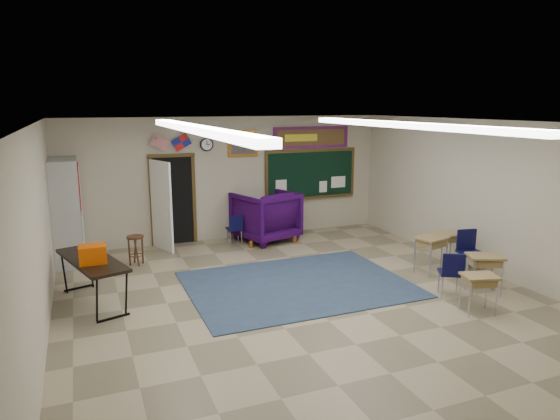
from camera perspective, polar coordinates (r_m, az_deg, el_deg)
name	(u,v)px	position (r m, az deg, el deg)	size (l,w,h in m)	color
floor	(306,302)	(8.62, 3.01, -10.44)	(9.00, 9.00, 0.00)	tan
back_wall	(229,179)	(12.32, -5.81, 3.60)	(8.00, 0.04, 3.00)	#B7AF94
front_wall	(541,328)	(4.70, 27.66, -11.83)	(8.00, 0.04, 3.00)	#B7AF94
left_wall	(37,240)	(7.45, -26.01, -3.14)	(0.04, 9.00, 3.00)	#B7AF94
right_wall	(495,199)	(10.48, 23.34, 1.19)	(0.04, 9.00, 3.00)	#B7AF94
ceiling	(308,123)	(7.97, 3.25, 9.91)	(8.00, 9.00, 0.04)	silver
area_rug	(298,284)	(9.37, 2.04, -8.48)	(4.00, 3.00, 0.02)	#30465C
fluorescent_strips	(308,127)	(7.98, 3.25, 9.48)	(3.86, 6.00, 0.10)	white
doorway	(170,202)	(11.92, -12.50, 0.94)	(1.10, 0.89, 2.16)	black
chalkboard	(311,175)	(13.07, 3.56, 3.96)	(2.55, 0.14, 1.30)	#4F3916
bulletin_board	(311,137)	(12.97, 3.61, 8.28)	(2.10, 0.05, 0.55)	red
framed_art_print	(243,143)	(12.30, -4.27, 7.60)	(0.75, 0.05, 0.65)	#99601D
wall_clock	(207,145)	(12.05, -8.38, 7.42)	(0.32, 0.05, 0.32)	black
wall_flags	(171,140)	(11.84, -12.40, 7.82)	(1.16, 0.06, 0.70)	red
storage_cabinet	(67,212)	(11.28, -23.19, -0.18)	(0.59, 1.25, 2.20)	#A6A6A1
wingback_armchair	(265,216)	(12.20, -1.68, -0.67)	(1.30, 1.34, 1.22)	#25053A
student_chair_reading	(234,229)	(11.92, -5.25, -2.23)	(0.37, 0.37, 0.73)	black
student_chair_desk_a	(451,274)	(9.19, 18.91, -6.91)	(0.41, 0.41, 0.82)	black
student_chair_desk_b	(471,254)	(10.38, 20.99, -4.71)	(0.45, 0.45, 0.89)	black
student_desk_front_left	(431,253)	(10.32, 16.87, -4.70)	(0.71, 0.60, 0.74)	#A1834A
student_desk_front_right	(446,247)	(10.92, 18.47, -4.05)	(0.60, 0.46, 0.69)	#A1834A
student_desk_back_left	(479,292)	(8.66, 21.75, -8.68)	(0.62, 0.53, 0.64)	#A1834A
student_desk_back_right	(484,272)	(9.54, 22.30, -6.60)	(0.71, 0.64, 0.70)	#A1834A
folding_table	(93,279)	(8.97, -20.57, -7.40)	(1.15, 1.99, 1.07)	black
wooden_stool	(136,250)	(10.82, -16.15, -4.40)	(0.35, 0.35, 0.62)	#4B2816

